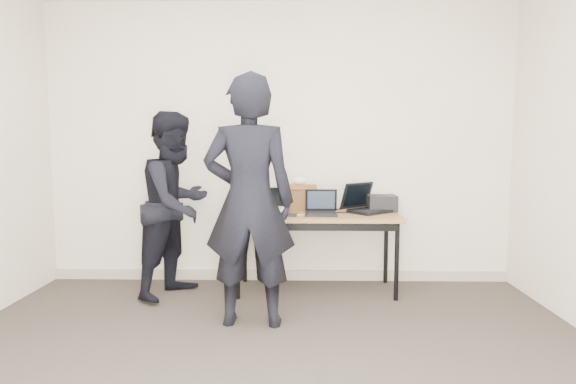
{
  "coord_description": "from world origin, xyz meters",
  "views": [
    {
      "loc": [
        0.18,
        -2.44,
        1.38
      ],
      "look_at": [
        0.1,
        1.6,
        0.95
      ],
      "focal_mm": 30.0,
      "sensor_mm": 36.0,
      "label": 1
    }
  ],
  "objects_px": {
    "laptop_beige": "(268,208)",
    "leather_satchel": "(297,197)",
    "laptop_center": "(321,209)",
    "desk": "(316,220)",
    "person_observer": "(176,205)",
    "person_typist": "(249,201)",
    "equipment_box": "(382,203)",
    "laptop_right": "(365,205)"
  },
  "relations": [
    {
      "from": "desk",
      "to": "person_observer",
      "type": "height_order",
      "value": "person_observer"
    },
    {
      "from": "person_observer",
      "to": "person_typist",
      "type": "bearing_deg",
      "value": -108.33
    },
    {
      "from": "laptop_center",
      "to": "leather_satchel",
      "type": "bearing_deg",
      "value": 131.68
    },
    {
      "from": "laptop_beige",
      "to": "laptop_center",
      "type": "distance_m",
      "value": 0.48
    },
    {
      "from": "equipment_box",
      "to": "laptop_beige",
      "type": "bearing_deg",
      "value": -169.13
    },
    {
      "from": "laptop_right",
      "to": "person_typist",
      "type": "distance_m",
      "value": 1.38
    },
    {
      "from": "desk",
      "to": "laptop_beige",
      "type": "distance_m",
      "value": 0.45
    },
    {
      "from": "equipment_box",
      "to": "laptop_right",
      "type": "bearing_deg",
      "value": -159.0
    },
    {
      "from": "laptop_beige",
      "to": "laptop_center",
      "type": "relative_size",
      "value": 1.18
    },
    {
      "from": "leather_satchel",
      "to": "desk",
      "type": "bearing_deg",
      "value": -58.27
    },
    {
      "from": "equipment_box",
      "to": "leather_satchel",
      "type": "bearing_deg",
      "value": 177.47
    },
    {
      "from": "person_typist",
      "to": "person_observer",
      "type": "bearing_deg",
      "value": -43.19
    },
    {
      "from": "laptop_right",
      "to": "equipment_box",
      "type": "relative_size",
      "value": 1.96
    },
    {
      "from": "laptop_center",
      "to": "laptop_beige",
      "type": "bearing_deg",
      "value": 178.66
    },
    {
      "from": "person_typist",
      "to": "laptop_beige",
      "type": "bearing_deg",
      "value": -96.19
    },
    {
      "from": "laptop_beige",
      "to": "laptop_center",
      "type": "bearing_deg",
      "value": 5.02
    },
    {
      "from": "desk",
      "to": "leather_satchel",
      "type": "bearing_deg",
      "value": 128.61
    },
    {
      "from": "laptop_center",
      "to": "person_typist",
      "type": "bearing_deg",
      "value": -124.29
    },
    {
      "from": "laptop_center",
      "to": "leather_satchel",
      "type": "distance_m",
      "value": 0.36
    },
    {
      "from": "person_typist",
      "to": "equipment_box",
      "type": "bearing_deg",
      "value": -138.52
    },
    {
      "from": "desk",
      "to": "laptop_beige",
      "type": "height_order",
      "value": "laptop_beige"
    },
    {
      "from": "laptop_beige",
      "to": "laptop_right",
      "type": "xyz_separation_m",
      "value": [
        0.9,
        0.14,
        0.01
      ]
    },
    {
      "from": "desk",
      "to": "laptop_center",
      "type": "distance_m",
      "value": 0.12
    },
    {
      "from": "laptop_beige",
      "to": "laptop_right",
      "type": "height_order",
      "value": "laptop_right"
    },
    {
      "from": "desk",
      "to": "leather_satchel",
      "type": "height_order",
      "value": "leather_satchel"
    },
    {
      "from": "laptop_right",
      "to": "leather_satchel",
      "type": "distance_m",
      "value": 0.65
    },
    {
      "from": "laptop_right",
      "to": "equipment_box",
      "type": "xyz_separation_m",
      "value": [
        0.17,
        0.06,
        0.01
      ]
    },
    {
      "from": "desk",
      "to": "person_typist",
      "type": "bearing_deg",
      "value": -122.53
    },
    {
      "from": "desk",
      "to": "person_typist",
      "type": "relative_size",
      "value": 0.81
    },
    {
      "from": "laptop_center",
      "to": "desk",
      "type": "bearing_deg",
      "value": 138.04
    },
    {
      "from": "leather_satchel",
      "to": "person_observer",
      "type": "height_order",
      "value": "person_observer"
    },
    {
      "from": "desk",
      "to": "person_observer",
      "type": "distance_m",
      "value": 1.27
    },
    {
      "from": "desk",
      "to": "leather_satchel",
      "type": "xyz_separation_m",
      "value": [
        -0.18,
        0.23,
        0.19
      ]
    },
    {
      "from": "laptop_beige",
      "to": "leather_satchel",
      "type": "relative_size",
      "value": 0.94
    },
    {
      "from": "leather_satchel",
      "to": "person_typist",
      "type": "relative_size",
      "value": 0.2
    },
    {
      "from": "person_typist",
      "to": "person_observer",
      "type": "height_order",
      "value": "person_typist"
    },
    {
      "from": "laptop_center",
      "to": "laptop_right",
      "type": "xyz_separation_m",
      "value": [
        0.42,
        0.17,
        0.01
      ]
    },
    {
      "from": "equipment_box",
      "to": "person_observer",
      "type": "height_order",
      "value": "person_observer"
    },
    {
      "from": "desk",
      "to": "person_typist",
      "type": "distance_m",
      "value": 1.01
    },
    {
      "from": "person_typist",
      "to": "leather_satchel",
      "type": "bearing_deg",
      "value": -108.04
    },
    {
      "from": "leather_satchel",
      "to": "equipment_box",
      "type": "xyz_separation_m",
      "value": [
        0.81,
        -0.04,
        -0.05
      ]
    },
    {
      "from": "laptop_beige",
      "to": "laptop_center",
      "type": "xyz_separation_m",
      "value": [
        0.48,
        -0.03,
        -0.0
      ]
    }
  ]
}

